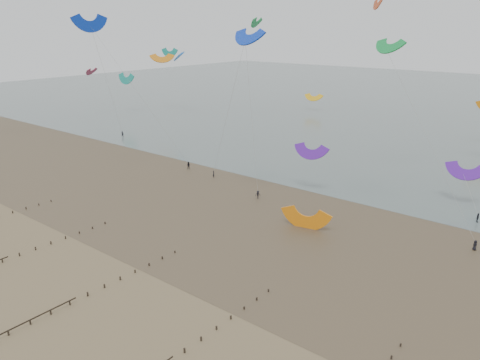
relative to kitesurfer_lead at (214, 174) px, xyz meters
The scene contains 6 objects.
ground 47.53m from the kitesurfer_lead, 69.30° to the right, with size 500.00×500.00×0.00m, color brown.
sea_and_shore 16.24m from the kitesurfer_lead, 38.32° to the right, with size 500.00×665.00×0.03m.
kitesurfer_lead is the anchor object (origin of this frame).
kitesurfers 35.74m from the kitesurfer_lead, ahead, with size 147.65×19.10×1.88m.
grounded_kite 33.79m from the kitesurfer_lead, 19.73° to the right, with size 7.68×4.02×5.85m, color orange, non-canonical shape.
kites_airborne 48.33m from the kitesurfer_lead, 90.21° to the left, with size 240.75×115.71×42.83m.
Camera 1 is at (53.26, -33.14, 33.95)m, focal length 35.00 mm.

